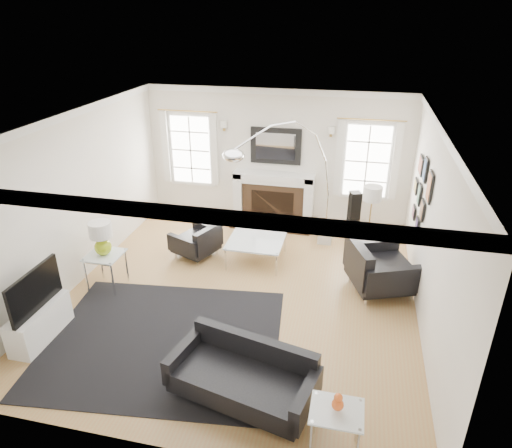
% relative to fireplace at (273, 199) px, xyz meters
% --- Properties ---
extents(floor, '(6.00, 6.00, 0.00)m').
position_rel_fireplace_xyz_m(floor, '(0.00, -2.79, -0.54)').
color(floor, '#A97847').
rests_on(floor, ground).
extents(back_wall, '(5.50, 0.04, 2.80)m').
position_rel_fireplace_xyz_m(back_wall, '(0.00, 0.21, 0.86)').
color(back_wall, silver).
rests_on(back_wall, floor).
extents(front_wall, '(5.50, 0.04, 2.80)m').
position_rel_fireplace_xyz_m(front_wall, '(0.00, -5.79, 0.86)').
color(front_wall, silver).
rests_on(front_wall, floor).
extents(left_wall, '(0.04, 6.00, 2.80)m').
position_rel_fireplace_xyz_m(left_wall, '(-2.75, -2.79, 0.86)').
color(left_wall, silver).
rests_on(left_wall, floor).
extents(right_wall, '(0.04, 6.00, 2.80)m').
position_rel_fireplace_xyz_m(right_wall, '(2.75, -2.79, 0.86)').
color(right_wall, silver).
rests_on(right_wall, floor).
extents(ceiling, '(5.50, 6.00, 0.02)m').
position_rel_fireplace_xyz_m(ceiling, '(0.00, -2.79, 2.26)').
color(ceiling, white).
rests_on(ceiling, back_wall).
extents(crown_molding, '(5.50, 6.00, 0.12)m').
position_rel_fireplace_xyz_m(crown_molding, '(0.00, -2.79, 2.20)').
color(crown_molding, white).
rests_on(crown_molding, back_wall).
extents(fireplace, '(1.70, 0.69, 1.11)m').
position_rel_fireplace_xyz_m(fireplace, '(0.00, 0.00, 0.00)').
color(fireplace, white).
rests_on(fireplace, floor).
extents(mantel_mirror, '(1.05, 0.07, 0.75)m').
position_rel_fireplace_xyz_m(mantel_mirror, '(0.00, 0.16, 1.11)').
color(mantel_mirror, black).
rests_on(mantel_mirror, back_wall).
extents(window_left, '(1.24, 0.15, 1.62)m').
position_rel_fireplace_xyz_m(window_left, '(-1.85, 0.16, 0.92)').
color(window_left, white).
rests_on(window_left, back_wall).
extents(window_right, '(1.24, 0.15, 1.62)m').
position_rel_fireplace_xyz_m(window_right, '(1.85, 0.16, 0.92)').
color(window_right, white).
rests_on(window_right, back_wall).
extents(gallery_wall, '(0.04, 1.73, 1.29)m').
position_rel_fireplace_xyz_m(gallery_wall, '(2.72, -1.50, 0.99)').
color(gallery_wall, black).
rests_on(gallery_wall, right_wall).
extents(tv_unit, '(0.35, 1.00, 1.09)m').
position_rel_fireplace_xyz_m(tv_unit, '(-2.44, -4.49, -0.21)').
color(tv_unit, white).
rests_on(tv_unit, floor).
extents(area_rug, '(3.47, 2.99, 0.01)m').
position_rel_fireplace_xyz_m(area_rug, '(-0.76, -4.17, -0.54)').
color(area_rug, black).
rests_on(area_rug, floor).
extents(sofa, '(1.84, 1.15, 0.56)m').
position_rel_fireplace_xyz_m(sofa, '(0.59, -4.90, -0.24)').
color(sofa, black).
rests_on(sofa, floor).
extents(armchair_left, '(0.94, 0.99, 0.53)m').
position_rel_fireplace_xyz_m(armchair_left, '(-1.08, -1.78, -0.25)').
color(armchair_left, black).
rests_on(armchair_left, floor).
extents(armchair_right, '(1.25, 1.32, 0.71)m').
position_rel_fireplace_xyz_m(armchair_right, '(2.13, -2.23, -0.15)').
color(armchair_right, black).
rests_on(armchair_right, floor).
extents(coffee_table, '(0.99, 0.99, 0.44)m').
position_rel_fireplace_xyz_m(coffee_table, '(0.01, -1.70, -0.14)').
color(coffee_table, silver).
rests_on(coffee_table, floor).
extents(side_table_left, '(0.55, 0.55, 0.61)m').
position_rel_fireplace_xyz_m(side_table_left, '(-2.20, -3.09, -0.04)').
color(side_table_left, silver).
rests_on(side_table_left, floor).
extents(nesting_table, '(0.53, 0.45, 0.59)m').
position_rel_fireplace_xyz_m(nesting_table, '(1.67, -5.44, -0.08)').
color(nesting_table, silver).
rests_on(nesting_table, floor).
extents(gourd_lamp, '(0.36, 0.36, 0.57)m').
position_rel_fireplace_xyz_m(gourd_lamp, '(-2.20, -3.09, 0.39)').
color(gourd_lamp, '#99B416').
rests_on(gourd_lamp, side_table_left).
extents(orange_vase, '(0.12, 0.12, 0.19)m').
position_rel_fireplace_xyz_m(orange_vase, '(1.67, -5.44, 0.15)').
color(orange_vase, '#DD561C').
rests_on(orange_vase, nesting_table).
extents(arc_floor_lamp, '(1.82, 1.68, 2.58)m').
position_rel_fireplace_xyz_m(arc_floor_lamp, '(0.42, -1.25, 0.85)').
color(arc_floor_lamp, silver).
rests_on(arc_floor_lamp, floor).
extents(stick_floor_lamp, '(0.31, 0.31, 1.52)m').
position_rel_fireplace_xyz_m(stick_floor_lamp, '(1.96, -1.45, 0.78)').
color(stick_floor_lamp, '#B88C40').
rests_on(stick_floor_lamp, floor).
extents(speaker_tower, '(0.26, 0.26, 1.01)m').
position_rel_fireplace_xyz_m(speaker_tower, '(1.69, -0.43, -0.04)').
color(speaker_tower, black).
rests_on(speaker_tower, floor).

